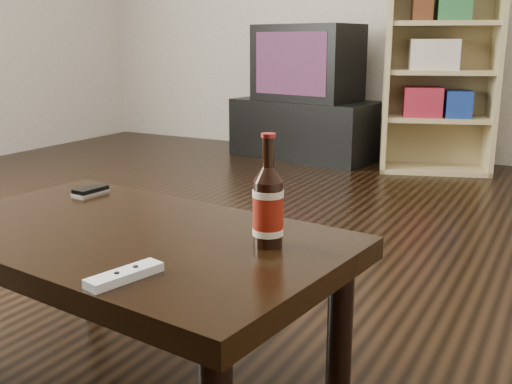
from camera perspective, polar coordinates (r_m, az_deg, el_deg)
The scene contains 8 objects.
floor at distance 2.08m, azimuth -13.37°, elevation -10.00°, with size 5.00×6.00×0.01m, color black.
tv_stand at distance 4.44m, azimuth 4.82°, elevation 6.02°, with size 1.05×0.52×0.42m, color black.
tv at distance 4.40m, azimuth 4.95°, elevation 12.16°, with size 0.77×0.56×0.53m.
bookshelf at distance 4.08m, azimuth 17.00°, elevation 11.26°, with size 0.76×0.52×1.29m.
coffee_table at distance 1.49m, azimuth -11.96°, elevation -5.51°, with size 1.11×0.73×0.39m.
beer_bottle at distance 1.31m, azimuth 1.15°, elevation -1.43°, with size 0.08×0.08×0.25m.
phone at distance 1.85m, azimuth -15.49°, elevation 0.14°, with size 0.06×0.11×0.02m.
remote at distance 1.18m, azimuth -12.41°, elevation -7.73°, with size 0.08×0.16×0.02m.
Camera 1 is at (1.29, -1.40, 0.83)m, focal length 42.00 mm.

